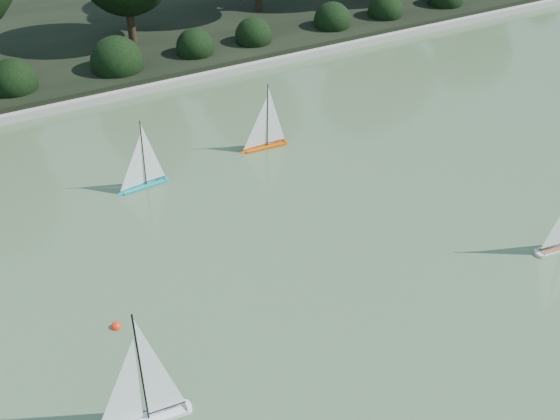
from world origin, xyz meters
name	(u,v)px	position (x,y,z in m)	size (l,w,h in m)	color
ground	(349,341)	(0.00, 0.00, 0.00)	(80.00, 80.00, 0.00)	#3F5332
pond_coping	(128,92)	(0.00, 9.00, 0.09)	(40.00, 0.35, 0.18)	gray
far_bank	(78,35)	(0.00, 13.00, 0.15)	(40.00, 8.00, 0.30)	black
shrub_hedge	(113,63)	(0.00, 9.90, 0.45)	(29.10, 1.10, 1.10)	black
sailboat_white_a	(134,409)	(-2.97, 0.06, 0.28)	(1.29, 0.32, 1.76)	white
sailboat_orange	(261,138)	(1.49, 5.31, 0.23)	(1.07, 0.24, 1.46)	#D54D02
sailboat_teal	(139,177)	(-1.12, 5.07, 0.22)	(1.05, 0.23, 1.42)	teal
race_buoy	(116,327)	(-2.66, 1.80, 0.00)	(0.15, 0.15, 0.15)	red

